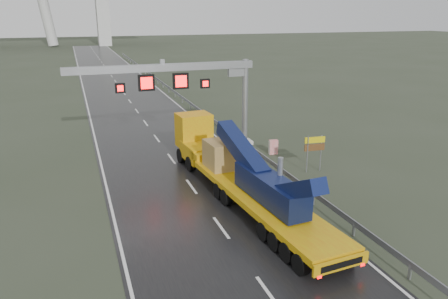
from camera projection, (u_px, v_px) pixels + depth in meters
name	position (u px, v px, depth m)	size (l,w,h in m)	color
ground	(250.00, 268.00, 19.43)	(400.00, 400.00, 0.00)	#2E3626
road	(130.00, 101.00, 55.45)	(11.00, 200.00, 0.02)	black
guardrail	(197.00, 109.00, 48.15)	(0.20, 140.00, 1.40)	gray
sign_gantry	(189.00, 82.00, 34.60)	(14.90, 1.20, 7.42)	beige
heavy_haul_truck	(231.00, 165.00, 27.44)	(4.29, 18.76, 4.37)	gold
exit_sign_pair	(314.00, 147.00, 30.71)	(1.52, 0.19, 2.61)	#919599
striped_barrier	(273.00, 147.00, 34.86)	(0.69, 0.37, 1.16)	red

